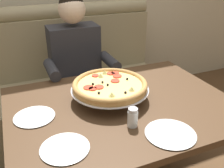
{
  "coord_description": "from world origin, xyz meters",
  "views": [
    {
      "loc": [
        -0.55,
        -1.17,
        1.49
      ],
      "look_at": [
        -0.03,
        0.09,
        0.82
      ],
      "focal_mm": 40.61,
      "sensor_mm": 36.0,
      "label": 1
    }
  ],
  "objects_px": {
    "plate_near_left": "(65,147)",
    "plate_far_side": "(34,116)",
    "diner_main": "(78,67)",
    "pizza": "(110,86)",
    "plate_near_right": "(170,133)",
    "dining_table": "(122,115)",
    "booth_bench": "(80,86)",
    "shaker_oregano": "(133,119)"
  },
  "relations": [
    {
      "from": "plate_near_left",
      "to": "shaker_oregano",
      "type": "bearing_deg",
      "value": 6.4
    },
    {
      "from": "diner_main",
      "to": "plate_far_side",
      "type": "xyz_separation_m",
      "value": [
        -0.43,
        -0.64,
        0.03
      ]
    },
    {
      "from": "shaker_oregano",
      "to": "plate_far_side",
      "type": "height_order",
      "value": "shaker_oregano"
    },
    {
      "from": "booth_bench",
      "to": "shaker_oregano",
      "type": "bearing_deg",
      "value": -92.16
    },
    {
      "from": "pizza",
      "to": "plate_near_left",
      "type": "xyz_separation_m",
      "value": [
        -0.36,
        -0.34,
        -0.08
      ]
    },
    {
      "from": "shaker_oregano",
      "to": "plate_near_left",
      "type": "bearing_deg",
      "value": -173.6
    },
    {
      "from": "dining_table",
      "to": "pizza",
      "type": "xyz_separation_m",
      "value": [
        -0.04,
        0.08,
        0.17
      ]
    },
    {
      "from": "pizza",
      "to": "plate_far_side",
      "type": "distance_m",
      "value": 0.46
    },
    {
      "from": "shaker_oregano",
      "to": "plate_far_side",
      "type": "bearing_deg",
      "value": 148.68
    },
    {
      "from": "plate_near_right",
      "to": "booth_bench",
      "type": "bearing_deg",
      "value": 94.07
    },
    {
      "from": "dining_table",
      "to": "shaker_oregano",
      "type": "distance_m",
      "value": 0.26
    },
    {
      "from": "dining_table",
      "to": "diner_main",
      "type": "xyz_separation_m",
      "value": [
        -0.07,
        0.69,
        0.06
      ]
    },
    {
      "from": "shaker_oregano",
      "to": "plate_far_side",
      "type": "relative_size",
      "value": 0.47
    },
    {
      "from": "dining_table",
      "to": "plate_near_right",
      "type": "height_order",
      "value": "plate_near_right"
    },
    {
      "from": "booth_bench",
      "to": "diner_main",
      "type": "distance_m",
      "value": 0.42
    },
    {
      "from": "dining_table",
      "to": "plate_near_left",
      "type": "relative_size",
      "value": 5.85
    },
    {
      "from": "diner_main",
      "to": "plate_near_right",
      "type": "distance_m",
      "value": 1.06
    },
    {
      "from": "dining_table",
      "to": "plate_near_right",
      "type": "distance_m",
      "value": 0.38
    },
    {
      "from": "plate_near_left",
      "to": "booth_bench",
      "type": "bearing_deg",
      "value": 71.72
    },
    {
      "from": "plate_near_right",
      "to": "pizza",
      "type": "bearing_deg",
      "value": 107.49
    },
    {
      "from": "dining_table",
      "to": "plate_near_left",
      "type": "xyz_separation_m",
      "value": [
        -0.4,
        -0.26,
        0.09
      ]
    },
    {
      "from": "booth_bench",
      "to": "dining_table",
      "type": "xyz_separation_m",
      "value": [
        0.0,
        -0.96,
        0.25
      ]
    },
    {
      "from": "booth_bench",
      "to": "pizza",
      "type": "relative_size",
      "value": 3.45
    },
    {
      "from": "pizza",
      "to": "diner_main",
      "type": "bearing_deg",
      "value": 92.31
    },
    {
      "from": "booth_bench",
      "to": "diner_main",
      "type": "xyz_separation_m",
      "value": [
        -0.07,
        -0.27,
        0.31
      ]
    },
    {
      "from": "plate_near_right",
      "to": "shaker_oregano",
      "type": "bearing_deg",
      "value": 135.77
    },
    {
      "from": "plate_near_left",
      "to": "plate_near_right",
      "type": "bearing_deg",
      "value": -10.74
    },
    {
      "from": "diner_main",
      "to": "pizza",
      "type": "distance_m",
      "value": 0.62
    },
    {
      "from": "diner_main",
      "to": "pizza",
      "type": "height_order",
      "value": "diner_main"
    },
    {
      "from": "plate_near_left",
      "to": "plate_near_right",
      "type": "xyz_separation_m",
      "value": [
        0.5,
        -0.09,
        -0.0
      ]
    },
    {
      "from": "pizza",
      "to": "plate_far_side",
      "type": "relative_size",
      "value": 2.12
    },
    {
      "from": "shaker_oregano",
      "to": "plate_near_right",
      "type": "relative_size",
      "value": 0.41
    },
    {
      "from": "plate_near_right",
      "to": "plate_far_side",
      "type": "distance_m",
      "value": 0.72
    },
    {
      "from": "dining_table",
      "to": "plate_far_side",
      "type": "xyz_separation_m",
      "value": [
        -0.5,
        0.05,
        0.09
      ]
    },
    {
      "from": "plate_near_left",
      "to": "plate_far_side",
      "type": "distance_m",
      "value": 0.33
    },
    {
      "from": "booth_bench",
      "to": "pizza",
      "type": "bearing_deg",
      "value": -92.88
    },
    {
      "from": "diner_main",
      "to": "plate_near_left",
      "type": "bearing_deg",
      "value": -109.32
    },
    {
      "from": "plate_near_right",
      "to": "diner_main",
      "type": "bearing_deg",
      "value": 98.8
    },
    {
      "from": "shaker_oregano",
      "to": "plate_near_left",
      "type": "xyz_separation_m",
      "value": [
        -0.36,
        -0.04,
        -0.03
      ]
    },
    {
      "from": "pizza",
      "to": "shaker_oregano",
      "type": "xyz_separation_m",
      "value": [
        -0.0,
        -0.3,
        -0.05
      ]
    },
    {
      "from": "plate_near_left",
      "to": "plate_near_right",
      "type": "relative_size",
      "value": 0.9
    },
    {
      "from": "booth_bench",
      "to": "plate_near_right",
      "type": "relative_size",
      "value": 6.46
    }
  ]
}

